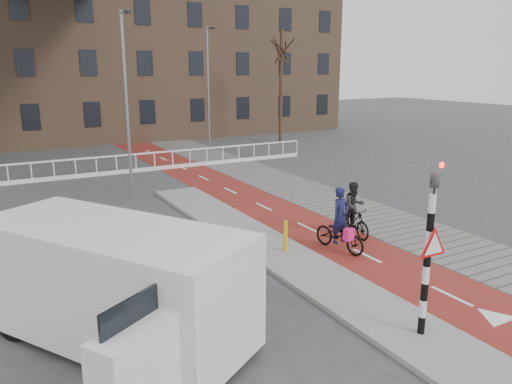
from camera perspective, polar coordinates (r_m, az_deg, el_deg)
ground at (r=12.61m, az=13.42°, el=-11.23°), size 120.00×120.00×0.00m
bike_lane at (r=21.23m, az=-1.79°, el=-0.41°), size 2.50×60.00×0.01m
sidewalk at (r=22.61m, az=4.54°, el=0.45°), size 3.00×60.00×0.01m
curb_island at (r=15.17m, az=1.22°, el=-6.17°), size 1.80×16.00×0.12m
traffic_signal at (r=10.17m, az=19.20°, el=-5.79°), size 0.80×0.80×3.68m
bollard at (r=14.50m, az=3.38°, el=-5.03°), size 0.12×0.12×0.90m
cyclist_near at (r=14.98m, az=9.57°, el=-4.27°), size 0.97×1.91×1.90m
cyclist_far at (r=16.26m, az=11.08°, el=-2.48°), size 0.79×1.67×1.79m
van at (r=10.21m, az=-15.98°, el=-9.91°), size 4.80×5.90×2.38m
railing at (r=25.95m, az=-22.06°, el=1.90°), size 28.00×0.10×0.99m
townhouse_row at (r=40.67m, az=-23.04°, el=16.52°), size 46.00×10.00×15.90m
tree_right at (r=35.79m, az=2.87°, el=11.84°), size 0.24×0.24×7.88m
streetlight_near at (r=20.86m, az=-14.54°, el=9.25°), size 0.12×0.12×7.44m
streetlight_right at (r=32.26m, az=-5.48°, el=11.43°), size 0.12×0.12×7.73m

